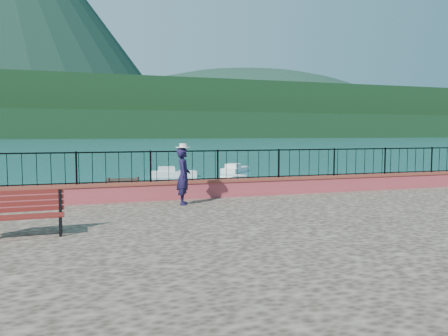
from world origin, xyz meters
TOP-DOWN VIEW (x-y plane):
  - ground at (0.00, 0.00)m, footprint 2000.00×2000.00m
  - parapet at (0.00, 3.70)m, footprint 28.00×0.46m
  - railing at (0.00, 3.70)m, footprint 27.00×0.05m
  - dock at (-2.00, 12.00)m, footprint 2.00×16.00m
  - far_forest at (0.00, 300.00)m, footprint 900.00×60.00m
  - foothills at (0.00, 360.00)m, footprint 900.00×120.00m
  - companion_hill at (220.00, 560.00)m, footprint 448.00×384.00m
  - park_bench at (-5.76, -0.33)m, footprint 1.67×0.58m
  - person at (-1.71, 2.59)m, footprint 0.55×0.70m
  - hat at (-1.71, 2.59)m, footprint 0.44×0.44m
  - boat_0 at (-5.41, 10.12)m, footprint 3.92×1.32m
  - boat_1 at (2.06, 11.35)m, footprint 3.99×1.90m
  - boat_2 at (4.72, 15.05)m, footprint 3.92×2.89m
  - boat_4 at (2.19, 22.76)m, footprint 3.58×1.73m
  - boat_5 at (7.96, 24.81)m, footprint 3.25×3.45m

SIDE VIEW (x-z plane):
  - ground at x=0.00m, z-range 0.00..0.00m
  - companion_hill at x=220.00m, z-range -90.00..90.00m
  - dock at x=-2.00m, z-range 0.00..0.30m
  - boat_0 at x=-5.41m, z-range 0.00..0.80m
  - boat_1 at x=2.06m, z-range 0.00..0.80m
  - boat_2 at x=4.72m, z-range 0.00..0.80m
  - boat_4 at x=2.19m, z-range 0.00..0.80m
  - boat_5 at x=7.96m, z-range 0.00..0.80m
  - park_bench at x=-5.76m, z-range 1.02..1.94m
  - parapet at x=0.00m, z-range 1.20..1.78m
  - person at x=-1.71m, z-range 1.20..2.88m
  - railing at x=0.00m, z-range 1.78..2.73m
  - hat at x=-1.71m, z-range 2.88..3.00m
  - far_forest at x=0.00m, z-range 0.00..18.00m
  - foothills at x=0.00m, z-range 0.00..44.00m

